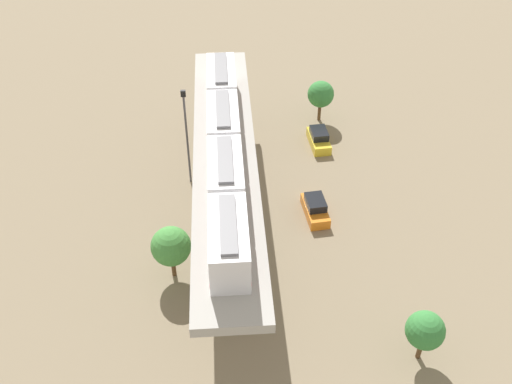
% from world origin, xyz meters
% --- Properties ---
extents(ground_plane, '(120.00, 120.00, 0.00)m').
position_xyz_m(ground_plane, '(0.00, 0.00, 0.00)').
color(ground_plane, '#84755B').
extents(viaduct, '(5.20, 35.80, 7.55)m').
position_xyz_m(viaduct, '(0.00, 0.00, 5.91)').
color(viaduct, '#A8A59E').
rests_on(viaduct, ground).
extents(train, '(2.64, 27.45, 3.24)m').
position_xyz_m(train, '(0.00, -1.71, 9.08)').
color(train, silver).
rests_on(train, viaduct).
extents(parked_car_yellow, '(2.11, 4.32, 1.76)m').
position_xyz_m(parked_car_yellow, '(10.00, 11.12, 0.74)').
color(parked_car_yellow, yellow).
rests_on(parked_car_yellow, ground).
extents(parked_car_orange, '(2.23, 4.37, 1.76)m').
position_xyz_m(parked_car_orange, '(8.03, 0.13, 0.74)').
color(parked_car_orange, orange).
rests_on(parked_car_orange, ground).
extents(tree_near_viaduct, '(3.21, 3.21, 4.90)m').
position_xyz_m(tree_near_viaduct, '(-4.54, -6.45, 3.28)').
color(tree_near_viaduct, brown).
rests_on(tree_near_viaduct, ground).
extents(tree_mid_lot, '(2.90, 2.90, 4.72)m').
position_xyz_m(tree_mid_lot, '(10.76, 15.95, 3.25)').
color(tree_mid_lot, brown).
rests_on(tree_mid_lot, ground).
extents(tree_far_corner, '(2.77, 2.77, 4.44)m').
position_xyz_m(tree_far_corner, '(13.25, -15.59, 3.03)').
color(tree_far_corner, brown).
rests_on(tree_far_corner, ground).
extents(signal_post, '(0.44, 0.28, 10.15)m').
position_xyz_m(signal_post, '(-3.40, 5.83, 5.60)').
color(signal_post, '#4C4C51').
rests_on(signal_post, ground).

